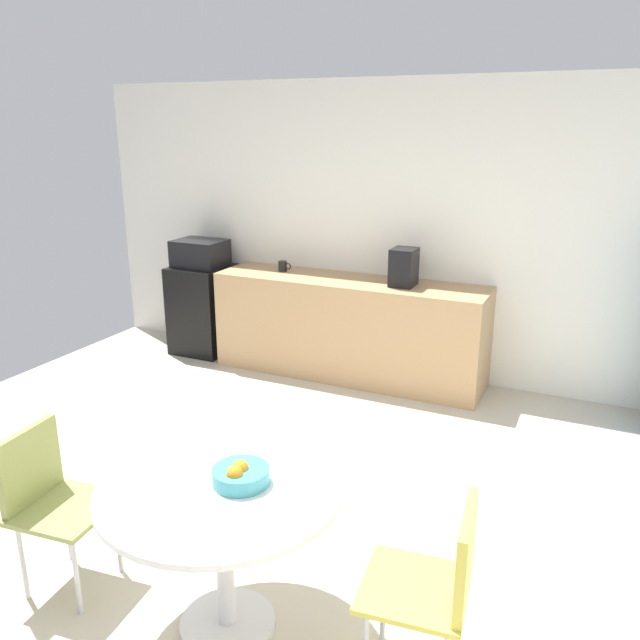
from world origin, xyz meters
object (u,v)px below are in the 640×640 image
object	(u,v)px
chair_yellow	(440,576)
coffee_maker	(404,267)
chair_olive	(48,490)
fruit_bowl	(241,475)
mug_white	(283,266)
mini_fridge	(203,309)
microwave	(200,253)
round_table	(222,513)

from	to	relation	value
chair_yellow	coffee_maker	bearing A→B (deg)	110.83
chair_olive	fruit_bowl	xyz separation A→B (m)	(1.02, 0.14, 0.26)
mug_white	coffee_maker	distance (m)	1.19
mini_fridge	mug_white	distance (m)	1.03
chair_yellow	coffee_maker	size ratio (longest dim) A/B	2.59
microwave	round_table	size ratio (longest dim) A/B	0.45
chair_olive	chair_yellow	bearing A→B (deg)	6.03
chair_yellow	fruit_bowl	distance (m)	0.91
chair_yellow	fruit_bowl	xyz separation A→B (m)	(-0.87, -0.06, 0.26)
round_table	chair_olive	world-z (taller)	chair_olive
microwave	fruit_bowl	world-z (taller)	microwave
microwave	coffee_maker	bearing A→B (deg)	0.00
chair_olive	fruit_bowl	world-z (taller)	fruit_bowl
round_table	chair_yellow	distance (m)	0.95
microwave	mug_white	size ratio (longest dim) A/B	3.72
chair_yellow	mug_white	distance (m)	3.85
mini_fridge	chair_olive	xyz separation A→B (m)	(1.32, -3.19, 0.08)
microwave	chair_yellow	xyz separation A→B (m)	(3.21, -2.99, -0.48)
mini_fridge	mug_white	xyz separation A→B (m)	(0.89, 0.05, 0.51)
microwave	round_table	bearing A→B (deg)	-53.74
chair_olive	coffee_maker	xyz separation A→B (m)	(0.76, 3.19, 0.54)
mug_white	coffee_maker	xyz separation A→B (m)	(1.19, -0.05, 0.11)
chair_yellow	chair_olive	distance (m)	1.90
fruit_bowl	coffee_maker	xyz separation A→B (m)	(-0.27, 3.05, 0.27)
fruit_bowl	coffee_maker	world-z (taller)	coffee_maker
chair_yellow	mug_white	xyz separation A→B (m)	(-2.32, 3.04, 0.43)
round_table	chair_olive	size ratio (longest dim) A/B	1.29
mini_fridge	round_table	distance (m)	3.84
round_table	chair_yellow	xyz separation A→B (m)	(0.95, 0.10, -0.08)
microwave	mug_white	bearing A→B (deg)	3.26
mini_fridge	microwave	distance (m)	0.57
microwave	chair_yellow	distance (m)	4.42
chair_olive	fruit_bowl	bearing A→B (deg)	7.77
chair_yellow	fruit_bowl	bearing A→B (deg)	-176.03
chair_yellow	mug_white	bearing A→B (deg)	127.39
fruit_bowl	chair_olive	bearing A→B (deg)	-172.23
round_table	fruit_bowl	world-z (taller)	fruit_bowl
round_table	chair_yellow	size ratio (longest dim) A/B	1.29
round_table	coffee_maker	bearing A→B (deg)	93.54
round_table	fruit_bowl	size ratio (longest dim) A/B	4.29
mini_fridge	coffee_maker	xyz separation A→B (m)	(2.08, 0.00, 0.62)
fruit_bowl	mug_white	distance (m)	3.43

